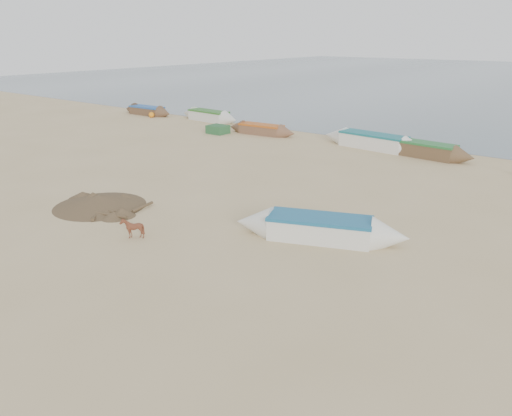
{
  "coord_description": "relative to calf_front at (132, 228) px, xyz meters",
  "views": [
    {
      "loc": [
        10.35,
        -9.29,
        6.87
      ],
      "look_at": [
        0.0,
        4.0,
        1.0
      ],
      "focal_mm": 35.0,
      "sensor_mm": 36.0,
      "label": 1
    }
  ],
  "objects": [
    {
      "name": "beach_clutter",
      "position": [
        6.94,
        18.16,
        -0.07
      ],
      "size": [
        45.6,
        4.67,
        0.64
      ],
      "color": "#285A31",
      "rests_on": "ground"
    },
    {
      "name": "waterline_canoes",
      "position": [
        3.15,
        18.96,
        0.06
      ],
      "size": [
        55.72,
        4.66,
        0.96
      ],
      "color": "brown",
      "rests_on": "ground"
    },
    {
      "name": "ground",
      "position": [
        3.25,
        -1.0,
        -0.37
      ],
      "size": [
        140.0,
        140.0,
        0.0
      ],
      "primitive_type": "plane",
      "color": "tan",
      "rests_on": "ground"
    },
    {
      "name": "calf_front",
      "position": [
        0.0,
        0.0,
        0.0
      ],
      "size": [
        0.71,
        0.64,
        0.74
      ],
      "primitive_type": "imported",
      "rotation": [
        0.0,
        0.0,
        -1.63
      ],
      "color": "brown",
      "rests_on": "ground"
    },
    {
      "name": "near_canoe",
      "position": [
        5.33,
        3.98,
        0.05
      ],
      "size": [
        6.17,
        3.49,
        0.85
      ],
      "primitive_type": null,
      "rotation": [
        0.0,
        0.0,
        0.38
      ],
      "color": "silver",
      "rests_on": "ground"
    },
    {
      "name": "debris_pile",
      "position": [
        -3.89,
        1.4,
        -0.13
      ],
      "size": [
        4.72,
        4.72,
        0.47
      ],
      "primitive_type": "cone",
      "rotation": [
        0.0,
        0.0,
        -0.26
      ],
      "color": "brown",
      "rests_on": "ground"
    }
  ]
}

